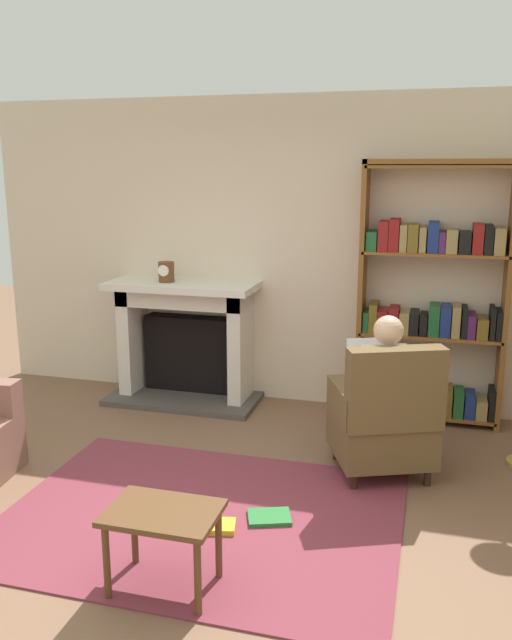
% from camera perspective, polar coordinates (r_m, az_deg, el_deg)
% --- Properties ---
extents(ground, '(14.00, 14.00, 0.00)m').
position_cam_1_polar(ground, '(3.95, -6.38, -18.90)').
color(ground, brown).
extents(back_wall, '(5.60, 0.10, 2.70)m').
position_cam_1_polar(back_wall, '(5.84, 2.59, 5.86)').
color(back_wall, beige).
rests_on(back_wall, ground).
extents(area_rug, '(2.40, 1.80, 0.01)m').
position_cam_1_polar(area_rug, '(4.19, -4.80, -16.77)').
color(area_rug, brown).
rests_on(area_rug, ground).
extents(fireplace, '(1.37, 0.64, 1.10)m').
position_cam_1_polar(fireplace, '(6.00, -6.08, -1.47)').
color(fireplace, '#4C4742').
rests_on(fireplace, ground).
extents(mantel_clock, '(0.14, 0.14, 0.18)m').
position_cam_1_polar(mantel_clock, '(5.84, -7.85, 4.19)').
color(mantel_clock, brown).
rests_on(mantel_clock, fireplace).
extents(bookshelf, '(1.18, 0.32, 2.16)m').
position_cam_1_polar(bookshelf, '(5.54, 15.12, 1.43)').
color(bookshelf, brown).
rests_on(bookshelf, ground).
extents(armchair_reading, '(0.83, 0.82, 0.97)m').
position_cam_1_polar(armchair_reading, '(4.59, 11.21, -8.43)').
color(armchair_reading, '#331E14').
rests_on(armchair_reading, ground).
extents(seated_reader, '(0.50, 0.59, 1.14)m').
position_cam_1_polar(seated_reader, '(4.62, 10.87, -5.64)').
color(seated_reader, silver).
rests_on(seated_reader, ground).
extents(side_table, '(0.56, 0.39, 0.44)m').
position_cam_1_polar(side_table, '(3.43, -8.13, -17.13)').
color(side_table, brown).
rests_on(side_table, ground).
extents(scattered_books, '(0.54, 0.42, 0.03)m').
position_cam_1_polar(scattered_books, '(4.09, -0.93, -17.17)').
color(scattered_books, gold).
rests_on(scattered_books, area_rug).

